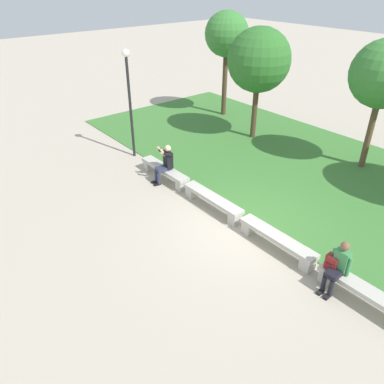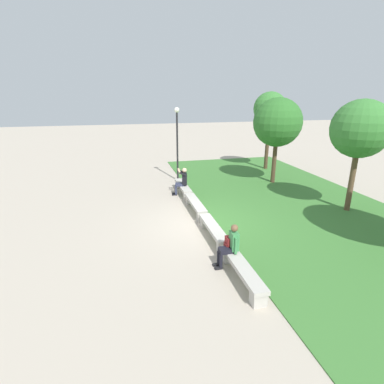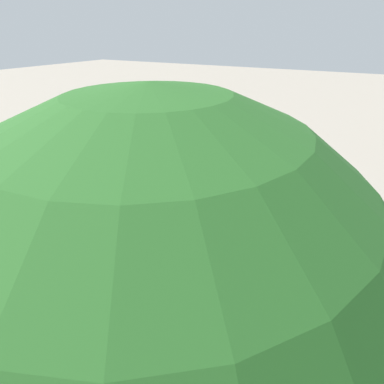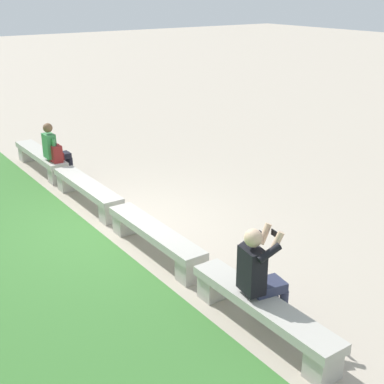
# 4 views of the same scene
# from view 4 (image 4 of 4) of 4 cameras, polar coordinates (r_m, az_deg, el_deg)

# --- Properties ---
(ground_plane) EXTENTS (80.00, 80.00, 0.00)m
(ground_plane) POSITION_cam_4_polar(r_m,az_deg,el_deg) (9.42, -7.87, -3.69)
(ground_plane) COLOR #B2A593
(bench_main) EXTENTS (2.29, 0.40, 0.45)m
(bench_main) POSITION_cam_4_polar(r_m,az_deg,el_deg) (6.56, 7.51, -12.44)
(bench_main) COLOR #B7B2A8
(bench_main) RESTS_ON ground
(bench_near) EXTENTS (2.29, 0.40, 0.45)m
(bench_near) POSITION_cam_4_polar(r_m,az_deg,el_deg) (8.30, -4.01, -4.73)
(bench_near) COLOR #B7B2A8
(bench_near) RESTS_ON ground
(bench_mid) EXTENTS (2.29, 0.40, 0.45)m
(bench_mid) POSITION_cam_4_polar(r_m,az_deg,el_deg) (10.35, -11.13, 0.25)
(bench_mid) COLOR #B7B2A8
(bench_mid) RESTS_ON ground
(bench_far) EXTENTS (2.29, 0.40, 0.45)m
(bench_far) POSITION_cam_4_polar(r_m,az_deg,el_deg) (12.55, -15.82, 3.54)
(bench_far) COLOR #B7B2A8
(bench_far) RESTS_ON ground
(person_photographer) EXTENTS (0.51, 0.76, 1.32)m
(person_photographer) POSITION_cam_4_polar(r_m,az_deg,el_deg) (6.48, 7.28, -8.46)
(person_photographer) COLOR black
(person_photographer) RESTS_ON ground
(person_distant) EXTENTS (0.48, 0.67, 1.26)m
(person_distant) POSITION_cam_4_polar(r_m,az_deg,el_deg) (11.78, -14.44, 4.41)
(person_distant) COLOR black
(person_distant) RESTS_ON ground
(backpack) EXTENTS (0.28, 0.24, 0.43)m
(backpack) POSITION_cam_4_polar(r_m,az_deg,el_deg) (11.64, -14.27, 3.98)
(backpack) COLOR maroon
(backpack) RESTS_ON bench_far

